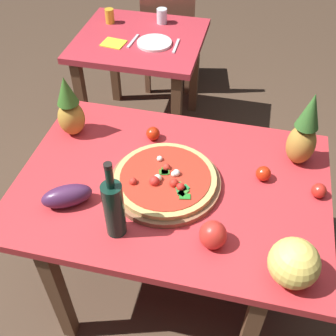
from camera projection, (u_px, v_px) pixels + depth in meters
name	position (u px, v px, depth m)	size (l,w,h in m)	color
ground_plane	(171.00, 276.00, 2.26)	(10.00, 10.00, 0.00)	#4C3828
display_table	(172.00, 196.00, 1.80)	(1.31, 0.92, 0.75)	brown
background_table	(140.00, 55.00, 2.75)	(0.81, 0.74, 0.75)	brown
dining_chair	(168.00, 34.00, 3.25)	(0.47, 0.47, 0.85)	brown
pizza_board	(165.00, 183.00, 1.72)	(0.46, 0.46, 0.03)	brown
pizza	(165.00, 178.00, 1.70)	(0.43, 0.43, 0.06)	tan
wine_bottle	(114.00, 208.00, 1.47)	(0.08, 0.08, 0.35)	black
pineapple_left	(304.00, 133.00, 1.72)	(0.12, 0.12, 0.36)	#AD8335
pineapple_right	(70.00, 109.00, 1.88)	(0.12, 0.12, 0.31)	#B58732
melon	(294.00, 263.00, 1.36)	(0.17, 0.17, 0.17)	#F1D260
bell_pepper	(213.00, 235.00, 1.48)	(0.10, 0.10, 0.11)	red
eggplant	(67.00, 196.00, 1.62)	(0.20, 0.09, 0.09)	#4A2449
tomato_at_corner	(263.00, 174.00, 1.73)	(0.06, 0.06, 0.06)	red
tomato_near_board	(153.00, 134.00, 1.92)	(0.06, 0.06, 0.06)	red
tomato_beside_pepper	(319.00, 191.00, 1.66)	(0.06, 0.06, 0.06)	red
drinking_glass_juice	(110.00, 16.00, 2.77)	(0.06, 0.06, 0.10)	gold
drinking_glass_water	(162.00, 16.00, 2.77)	(0.07, 0.07, 0.10)	silver
dinner_plate	(154.00, 43.00, 2.59)	(0.22, 0.22, 0.02)	white
fork_utensil	(133.00, 41.00, 2.61)	(0.02, 0.18, 0.01)	silver
knife_utensil	(176.00, 46.00, 2.57)	(0.02, 0.18, 0.01)	silver
napkin_folded	(113.00, 43.00, 2.59)	(0.14, 0.12, 0.01)	yellow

